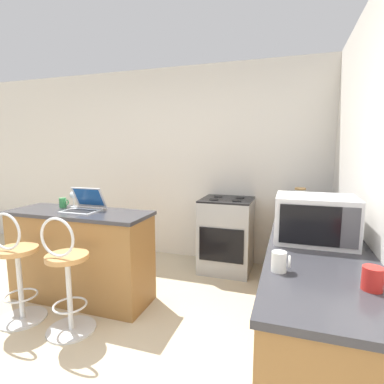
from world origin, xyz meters
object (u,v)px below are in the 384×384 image
object	(u,v)px
bar_stool_far	(67,279)
wine_glass_tall	(73,195)
microwave	(315,219)
mug_green	(63,203)
stove_range	(226,235)
mug_white	(280,262)
storage_jar	(300,196)
bar_stool_near	(17,271)
toaster	(311,212)
laptop	(84,205)
mug_red	(373,279)
mug_blue	(308,212)

from	to	relation	value
bar_stool_far	wine_glass_tall	distance (m)	1.00
microwave	mug_green	xyz separation A→B (m)	(-2.41, 0.42, -0.10)
stove_range	mug_white	bearing A→B (deg)	-71.55
mug_white	microwave	bearing A→B (deg)	71.33
storage_jar	bar_stool_far	bearing A→B (deg)	-139.44
bar_stool_near	toaster	distance (m)	2.56
laptop	stove_range	xyz separation A→B (m)	(1.21, 1.14, -0.51)
mug_red	storage_jar	xyz separation A→B (m)	(-0.25, 2.01, 0.04)
mug_blue	mug_white	world-z (taller)	mug_white
bar_stool_near	microwave	distance (m)	2.48
laptop	storage_jar	world-z (taller)	laptop
toaster	mug_green	bearing A→B (deg)	-178.48
laptop	mug_white	size ratio (longest dim) A/B	3.36
stove_range	mug_green	xyz separation A→B (m)	(-1.52, -1.08, 0.51)
mug_green	wine_glass_tall	size ratio (longest dim) A/B	0.60
mug_white	storage_jar	world-z (taller)	storage_jar
toaster	laptop	bearing A→B (deg)	-176.60
microwave	wine_glass_tall	distance (m)	2.38
laptop	microwave	distance (m)	2.13
toaster	stove_range	xyz separation A→B (m)	(-0.90, 1.01, -0.55)
bar_stool_far	mug_red	world-z (taller)	mug_red
mug_blue	mug_green	xyz separation A→B (m)	(-2.41, -0.35, 0.01)
bar_stool_near	laptop	distance (m)	0.80
laptop	toaster	bearing A→B (deg)	3.40
toaster	mug_white	size ratio (longest dim) A/B	2.73
laptop	mug_red	distance (m)	2.51
toaster	stove_range	bearing A→B (deg)	131.60
laptop	wine_glass_tall	bearing A→B (deg)	151.27
microwave	mug_red	distance (m)	0.70
microwave	mug_white	bearing A→B (deg)	-108.67
stove_range	wine_glass_tall	distance (m)	1.85
laptop	toaster	size ratio (longest dim) A/B	1.23
bar_stool_near	mug_red	bearing A→B (deg)	-10.18
bar_stool_far	mug_white	world-z (taller)	mug_white
bar_stool_far	mug_green	xyz separation A→B (m)	(-0.54, 0.62, 0.49)
mug_white	mug_blue	bearing A→B (deg)	81.72
laptop	mug_white	bearing A→B (deg)	-26.37
microwave	toaster	bearing A→B (deg)	89.02
storage_jar	mug_white	bearing A→B (deg)	-94.19
storage_jar	mug_blue	bearing A→B (deg)	-84.51
microwave	laptop	bearing A→B (deg)	170.34
laptop	stove_range	bearing A→B (deg)	43.36
stove_range	laptop	bearing A→B (deg)	-136.64
mug_white	mug_red	bearing A→B (deg)	-11.44
toaster	mug_blue	size ratio (longest dim) A/B	2.93
bar_stool_far	stove_range	distance (m)	1.95
microwave	stove_range	xyz separation A→B (m)	(-0.89, 1.50, -0.61)
storage_jar	mug_green	bearing A→B (deg)	-158.39
mug_white	bar_stool_near	bearing A→B (deg)	170.04
mug_red	wine_glass_tall	world-z (taller)	wine_glass_tall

